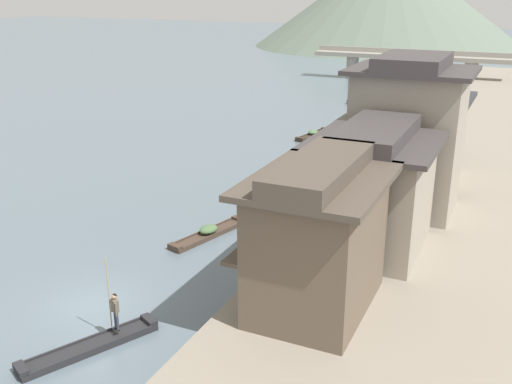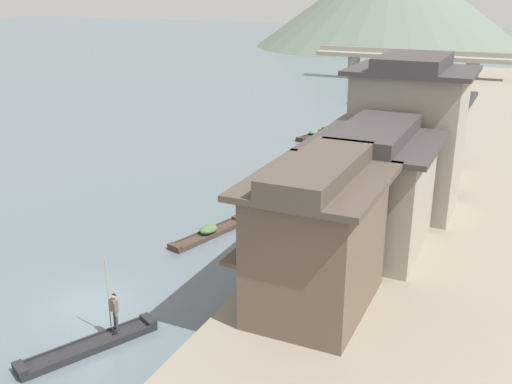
{
  "view_description": "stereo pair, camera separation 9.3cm",
  "coord_description": "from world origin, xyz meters",
  "px_view_note": "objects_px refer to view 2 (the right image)",
  "views": [
    {
      "loc": [
        15.95,
        -17.3,
        13.12
      ],
      "look_at": [
        2.86,
        10.94,
        2.17
      ],
      "focal_mm": 40.97,
      "sensor_mm": 36.0,
      "label": 1
    },
    {
      "loc": [
        16.03,
        -17.26,
        13.12
      ],
      "look_at": [
        2.86,
        10.94,
        2.17
      ],
      "focal_mm": 40.97,
      "sensor_mm": 36.0,
      "label": 2
    }
  ],
  "objects_px": {
    "boat_crossing_west": "(382,135)",
    "house_waterfront_nearest": "(317,237)",
    "house_waterfront_tall": "(407,135)",
    "house_waterfront_narrow": "(421,132)",
    "boat_moored_nearest": "(314,134)",
    "boat_moored_third": "(361,148)",
    "boat_midriver_drifting": "(209,233)",
    "boat_midriver_upstream": "(308,194)",
    "boat_moored_second": "(370,104)",
    "boat_foreground_poled": "(89,346)",
    "boatman_person": "(114,307)",
    "house_waterfront_second": "(371,189)",
    "stone_bridge": "(411,61)",
    "boat_moored_far": "(308,169)",
    "boat_upstream_distant": "(411,110)"
  },
  "relations": [
    {
      "from": "boat_crossing_west",
      "to": "house_waterfront_nearest",
      "type": "relative_size",
      "value": 0.56
    },
    {
      "from": "house_waterfront_nearest",
      "to": "house_waterfront_tall",
      "type": "bearing_deg",
      "value": 86.25
    },
    {
      "from": "house_waterfront_nearest",
      "to": "house_waterfront_narrow",
      "type": "distance_m",
      "value": 19.41
    },
    {
      "from": "boat_moored_nearest",
      "to": "boat_moored_third",
      "type": "xyz_separation_m",
      "value": [
        5.31,
        -2.85,
        0.03
      ]
    },
    {
      "from": "boat_moored_third",
      "to": "boat_midriver_drifting",
      "type": "relative_size",
      "value": 0.73
    },
    {
      "from": "house_waterfront_tall",
      "to": "house_waterfront_narrow",
      "type": "distance_m",
      "value": 6.85
    },
    {
      "from": "boat_midriver_upstream",
      "to": "boat_moored_second",
      "type": "bearing_deg",
      "value": 97.42
    },
    {
      "from": "boat_moored_nearest",
      "to": "boat_midriver_upstream",
      "type": "height_order",
      "value": "boat_moored_nearest"
    },
    {
      "from": "boat_foreground_poled",
      "to": "house_waterfront_nearest",
      "type": "distance_m",
      "value": 9.72
    },
    {
      "from": "boat_midriver_drifting",
      "to": "house_waterfront_nearest",
      "type": "height_order",
      "value": "house_waterfront_nearest"
    },
    {
      "from": "boatman_person",
      "to": "house_waterfront_second",
      "type": "height_order",
      "value": "house_waterfront_second"
    },
    {
      "from": "boat_moored_nearest",
      "to": "house_waterfront_narrow",
      "type": "relative_size",
      "value": 0.8
    },
    {
      "from": "house_waterfront_nearest",
      "to": "house_waterfront_narrow",
      "type": "bearing_deg",
      "value": 88.38
    },
    {
      "from": "boat_crossing_west",
      "to": "boat_moored_nearest",
      "type": "bearing_deg",
      "value": -159.99
    },
    {
      "from": "boat_foreground_poled",
      "to": "boat_midriver_drifting",
      "type": "height_order",
      "value": "boat_midriver_drifting"
    },
    {
      "from": "boat_crossing_west",
      "to": "stone_bridge",
      "type": "distance_m",
      "value": 35.71
    },
    {
      "from": "boat_moored_far",
      "to": "boat_midriver_upstream",
      "type": "xyz_separation_m",
      "value": [
        1.9,
        -5.19,
        0.0
      ]
    },
    {
      "from": "boat_midriver_upstream",
      "to": "house_waterfront_second",
      "type": "bearing_deg",
      "value": -53.0
    },
    {
      "from": "boat_moored_second",
      "to": "boat_moored_far",
      "type": "relative_size",
      "value": 1.34
    },
    {
      "from": "boat_midriver_drifting",
      "to": "house_waterfront_nearest",
      "type": "xyz_separation_m",
      "value": [
        8.37,
        -6.08,
        3.75
      ]
    },
    {
      "from": "house_waterfront_nearest",
      "to": "house_waterfront_narrow",
      "type": "height_order",
      "value": "same"
    },
    {
      "from": "house_waterfront_nearest",
      "to": "boat_upstream_distant",
      "type": "bearing_deg",
      "value": 96.2
    },
    {
      "from": "boat_moored_third",
      "to": "boat_midriver_drifting",
      "type": "xyz_separation_m",
      "value": [
        -2.84,
        -21.33,
        -0.03
      ]
    },
    {
      "from": "boat_foreground_poled",
      "to": "boat_midriver_drifting",
      "type": "distance_m",
      "value": 11.4
    },
    {
      "from": "house_waterfront_second",
      "to": "stone_bridge",
      "type": "distance_m",
      "value": 62.03
    },
    {
      "from": "boat_moored_second",
      "to": "boat_midriver_upstream",
      "type": "xyz_separation_m",
      "value": [
        4.24,
        -32.56,
        0.01
      ]
    },
    {
      "from": "house_waterfront_nearest",
      "to": "house_waterfront_second",
      "type": "height_order",
      "value": "same"
    },
    {
      "from": "boat_midriver_drifting",
      "to": "boat_midriver_upstream",
      "type": "xyz_separation_m",
      "value": [
        2.73,
        8.52,
        -0.04
      ]
    },
    {
      "from": "boatman_person",
      "to": "house_waterfront_tall",
      "type": "xyz_separation_m",
      "value": [
        7.56,
        16.9,
        3.85
      ]
    },
    {
      "from": "boat_midriver_drifting",
      "to": "boat_midriver_upstream",
      "type": "height_order",
      "value": "boat_midriver_drifting"
    },
    {
      "from": "boat_moored_far",
      "to": "stone_bridge",
      "type": "height_order",
      "value": "stone_bridge"
    },
    {
      "from": "house_waterfront_second",
      "to": "boat_midriver_upstream",
      "type": "bearing_deg",
      "value": 127.0
    },
    {
      "from": "boat_foreground_poled",
      "to": "boat_moored_nearest",
      "type": "distance_m",
      "value": 35.7
    },
    {
      "from": "boat_moored_third",
      "to": "house_waterfront_narrow",
      "type": "xyz_separation_m",
      "value": [
        6.08,
        -8.01,
        3.72
      ]
    },
    {
      "from": "boatman_person",
      "to": "boat_crossing_west",
      "type": "height_order",
      "value": "boatman_person"
    },
    {
      "from": "boat_midriver_upstream",
      "to": "house_waterfront_tall",
      "type": "xyz_separation_m",
      "value": [
        6.47,
        -1.91,
        5.09
      ]
    },
    {
      "from": "boat_moored_second",
      "to": "boat_upstream_distant",
      "type": "height_order",
      "value": "boat_moored_second"
    },
    {
      "from": "boat_upstream_distant",
      "to": "house_waterfront_second",
      "type": "distance_m",
      "value": 40.16
    },
    {
      "from": "house_waterfront_second",
      "to": "house_waterfront_narrow",
      "type": "bearing_deg",
      "value": 89.68
    },
    {
      "from": "house_waterfront_nearest",
      "to": "boat_moored_third",
      "type": "bearing_deg",
      "value": 101.41
    },
    {
      "from": "boat_moored_third",
      "to": "boat_midriver_drifting",
      "type": "height_order",
      "value": "boat_moored_third"
    },
    {
      "from": "boatman_person",
      "to": "house_waterfront_second",
      "type": "xyz_separation_m",
      "value": [
        7.21,
        10.7,
        2.54
      ]
    },
    {
      "from": "house_waterfront_tall",
      "to": "stone_bridge",
      "type": "xyz_separation_m",
      "value": [
        -10.2,
        55.04,
        -2.24
      ]
    },
    {
      "from": "boat_moored_nearest",
      "to": "house_waterfront_narrow",
      "type": "height_order",
      "value": "house_waterfront_narrow"
    },
    {
      "from": "boatman_person",
      "to": "boat_crossing_west",
      "type": "xyz_separation_m",
      "value": [
        1.79,
        36.62,
        -1.16
      ]
    },
    {
      "from": "boat_moored_second",
      "to": "house_waterfront_second",
      "type": "xyz_separation_m",
      "value": [
        10.35,
        -40.67,
        3.79
      ]
    },
    {
      "from": "house_waterfront_narrow",
      "to": "house_waterfront_tall",
      "type": "bearing_deg",
      "value": -87.58
    },
    {
      "from": "house_waterfront_second",
      "to": "boat_moored_nearest",
      "type": "bearing_deg",
      "value": 115.46
    },
    {
      "from": "boat_midriver_upstream",
      "to": "house_waterfront_nearest",
      "type": "distance_m",
      "value": 16.1
    },
    {
      "from": "boatman_person",
      "to": "boat_crossing_west",
      "type": "relative_size",
      "value": 0.79
    }
  ]
}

